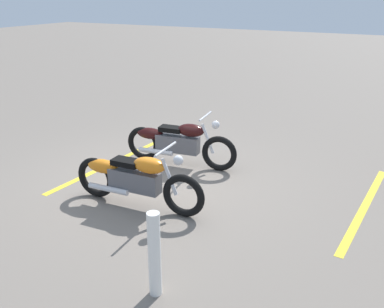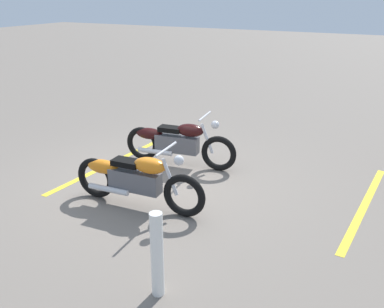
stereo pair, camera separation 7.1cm
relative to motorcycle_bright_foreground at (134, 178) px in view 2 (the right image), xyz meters
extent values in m
plane|color=slate|center=(-0.32, 0.89, -0.46)|extent=(60.00, 60.00, 0.00)
torus|color=black|center=(0.84, 0.05, -0.13)|extent=(0.68, 0.15, 0.67)
torus|color=black|center=(-0.72, -0.04, -0.13)|extent=(0.68, 0.15, 0.67)
cube|color=#59595E|center=(0.01, 0.00, -0.04)|extent=(0.85, 0.27, 0.32)
ellipsoid|color=orange|center=(0.28, 0.02, 0.26)|extent=(0.54, 0.31, 0.24)
ellipsoid|color=orange|center=(-0.56, -0.03, 0.10)|extent=(0.57, 0.27, 0.22)
cube|color=black|center=(-0.12, 0.00, 0.24)|extent=(0.45, 0.27, 0.09)
cylinder|color=silver|center=(0.61, 0.04, 0.13)|extent=(0.27, 0.07, 0.56)
cylinder|color=silver|center=(0.56, 0.04, 0.56)|extent=(0.07, 0.62, 0.04)
sphere|color=silver|center=(0.76, 0.05, 0.42)|extent=(0.15, 0.15, 0.15)
cylinder|color=silver|center=(-0.38, -0.16, -0.20)|extent=(0.70, 0.13, 0.09)
torus|color=black|center=(0.58, 1.87, -0.13)|extent=(0.68, 0.19, 0.67)
torus|color=black|center=(-0.96, 1.68, -0.13)|extent=(0.68, 0.19, 0.67)
cube|color=#59595E|center=(-0.24, 1.77, -0.04)|extent=(0.86, 0.32, 0.32)
ellipsoid|color=black|center=(0.03, 1.80, 0.26)|extent=(0.55, 0.34, 0.24)
ellipsoid|color=black|center=(-0.81, 1.70, 0.10)|extent=(0.58, 0.31, 0.22)
cube|color=black|center=(-0.37, 1.75, 0.24)|extent=(0.47, 0.29, 0.09)
cylinder|color=silver|center=(0.36, 1.84, 0.13)|extent=(0.27, 0.09, 0.56)
cylinder|color=silver|center=(0.31, 1.83, 0.56)|extent=(0.11, 0.62, 0.04)
sphere|color=silver|center=(0.51, 1.86, 0.42)|extent=(0.15, 0.15, 0.15)
cylinder|color=silver|center=(-0.62, 1.58, -0.20)|extent=(0.71, 0.17, 0.09)
cylinder|color=white|center=(1.40, -1.61, 0.04)|extent=(0.14, 0.14, 1.01)
cube|color=yellow|center=(-1.41, 1.17, -0.46)|extent=(0.35, 3.20, 0.01)
cube|color=yellow|center=(3.19, 1.63, -0.46)|extent=(0.35, 3.20, 0.01)
camera|label=1|loc=(3.56, -4.82, 2.68)|focal=39.80mm
camera|label=2|loc=(3.50, -4.86, 2.68)|focal=39.80mm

